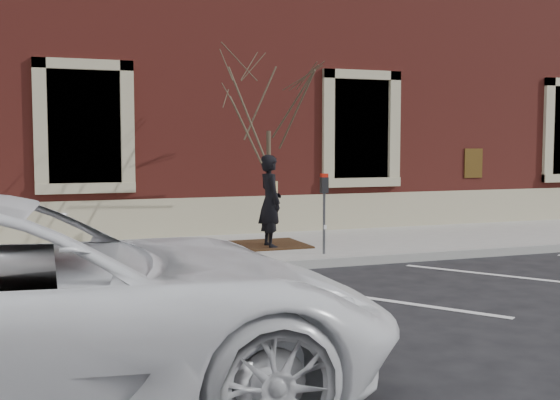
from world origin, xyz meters
name	(u,v)px	position (x,y,z in m)	size (l,w,h in m)	color
ground	(292,269)	(0.00, 0.00, 0.00)	(120.00, 120.00, 0.00)	#28282B
sidewalk_near	(259,249)	(0.00, 1.75, 0.07)	(40.00, 3.50, 0.15)	beige
curb_near	(294,265)	(0.00, -0.05, 0.07)	(40.00, 0.12, 0.15)	#9E9E99
parking_stripes	(351,296)	(0.00, -2.20, 0.00)	(28.00, 4.40, 0.01)	silver
building_civic	(187,71)	(0.00, 7.74, 4.00)	(40.00, 8.62, 8.00)	maroon
man	(270,202)	(0.09, 1.38, 1.01)	(0.63, 0.41, 1.72)	black
parking_meter	(324,198)	(0.74, 0.38, 1.13)	(0.13, 0.10, 1.40)	#595B60
tree_grate	(269,244)	(0.18, 1.70, 0.17)	(1.33, 1.33, 0.03)	#3B2313
sapling	(269,99)	(0.18, 1.70, 2.89)	(2.35, 2.35, 3.92)	#4B402D
white_truck	(2,306)	(-4.32, -5.08, 0.85)	(2.82, 6.11, 1.70)	white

